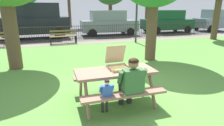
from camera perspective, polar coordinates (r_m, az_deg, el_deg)
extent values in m
cube|color=#588E3C|center=(7.15, -2.00, -1.17)|extent=(28.00, 12.47, 0.02)
cube|color=gray|center=(12.44, -8.80, 6.19)|extent=(28.00, 1.40, 0.01)
cube|color=#515154|center=(16.68, -11.10, 8.61)|extent=(28.00, 7.24, 0.01)
cube|color=#906754|center=(4.32, 1.00, -2.57)|extent=(1.80, 0.76, 0.06)
cube|color=#906754|center=(3.91, 3.76, -9.47)|extent=(1.80, 0.28, 0.05)
cube|color=#906754|center=(4.96, -1.19, -3.71)|extent=(1.80, 0.28, 0.05)
cylinder|color=#906754|center=(3.93, -7.55, -10.78)|extent=(0.07, 0.43, 0.74)
cylinder|color=#906754|center=(4.68, -9.31, -6.30)|extent=(0.07, 0.43, 0.74)
cylinder|color=#906754|center=(4.39, 11.99, -8.03)|extent=(0.07, 0.43, 0.74)
cylinder|color=#906754|center=(5.07, 7.48, -4.43)|extent=(0.07, 0.43, 0.74)
cube|color=tan|center=(4.41, 2.16, -1.69)|extent=(0.50, 0.50, 0.01)
cube|color=silver|center=(4.40, 2.17, -1.60)|extent=(0.46, 0.46, 0.00)
cube|color=tan|center=(4.19, 3.37, -2.24)|extent=(0.48, 0.04, 0.04)
cube|color=tan|center=(4.60, 1.08, -0.51)|extent=(0.48, 0.04, 0.04)
cube|color=tan|center=(4.32, -0.70, -1.66)|extent=(0.04, 0.48, 0.04)
cube|color=tan|center=(4.49, 4.92, -1.03)|extent=(0.04, 0.48, 0.04)
cube|color=tan|center=(4.55, 1.02, 2.69)|extent=(0.49, 0.20, 0.45)
cylinder|color=tan|center=(4.40, 2.17, -1.54)|extent=(0.41, 0.41, 0.01)
cylinder|color=#F9DE78|center=(4.40, 2.17, -1.45)|extent=(0.37, 0.37, 0.00)
pyramid|color=#F9D96A|center=(4.56, 6.87, -1.17)|extent=(0.21, 0.22, 0.01)
cube|color=tan|center=(4.64, 7.11, -0.80)|extent=(0.13, 0.11, 0.02)
cylinder|color=#292929|center=(4.38, 2.75, -9.65)|extent=(0.12, 0.12, 0.44)
cylinder|color=#292929|center=(4.10, 3.81, -7.72)|extent=(0.15, 0.42, 0.15)
cylinder|color=#292929|center=(4.45, 5.21, -9.28)|extent=(0.12, 0.12, 0.44)
cylinder|color=#292929|center=(4.17, 6.40, -7.36)|extent=(0.15, 0.42, 0.15)
cube|color=#386638|center=(3.87, 6.38, -5.61)|extent=(0.42, 0.22, 0.52)
cylinder|color=#386638|center=(3.78, 2.50, -4.34)|extent=(0.09, 0.21, 0.31)
cylinder|color=#386638|center=(3.98, 9.58, -3.50)|extent=(0.09, 0.21, 0.31)
sphere|color=#8C6647|center=(3.76, 6.44, -0.12)|extent=(0.21, 0.21, 0.21)
ellipsoid|color=black|center=(3.74, 6.52, 0.58)|extent=(0.21, 0.20, 0.12)
cylinder|color=#2B2B2B|center=(4.07, -2.90, -11.83)|extent=(0.06, 0.06, 0.44)
cylinder|color=#2B2B2B|center=(3.87, -2.57, -9.45)|extent=(0.07, 0.20, 0.07)
cylinder|color=#2B2B2B|center=(4.09, -1.57, -11.65)|extent=(0.06, 0.06, 0.44)
cylinder|color=#2B2B2B|center=(3.90, -1.18, -9.27)|extent=(0.07, 0.20, 0.07)
cube|color=#3359B2|center=(3.75, -1.48, -8.47)|extent=(0.20, 0.11, 0.25)
cylinder|color=#3359B2|center=(3.72, -3.46, -7.85)|extent=(0.04, 0.10, 0.15)
cylinder|color=#3359B2|center=(3.78, 0.26, -7.40)|extent=(0.04, 0.10, 0.15)
sphere|color=beige|center=(3.68, -1.54, -5.82)|extent=(0.10, 0.10, 0.10)
ellipsoid|color=black|center=(3.67, -1.52, -5.50)|extent=(0.10, 0.10, 0.06)
cylinder|color=#2D2823|center=(13.00, -9.47, 10.89)|extent=(21.16, 0.03, 0.03)
cylinder|color=#2D2823|center=(13.10, -9.31, 7.39)|extent=(21.16, 0.03, 0.03)
cylinder|color=#2D2823|center=(13.26, -30.35, 7.09)|extent=(0.02, 0.02, 1.04)
cylinder|color=#2D2823|center=(13.23, -29.76, 7.16)|extent=(0.02, 0.02, 1.04)
cylinder|color=#2D2823|center=(13.20, -29.17, 7.23)|extent=(0.02, 0.02, 1.04)
cylinder|color=#2D2823|center=(13.17, -28.57, 7.30)|extent=(0.02, 0.02, 1.04)
cylinder|color=#2D2823|center=(13.15, -27.97, 7.36)|extent=(0.02, 0.02, 1.04)
cylinder|color=#2D2823|center=(13.12, -27.37, 7.43)|extent=(0.02, 0.02, 1.04)
cylinder|color=#2D2823|center=(13.10, -26.76, 7.49)|extent=(0.02, 0.02, 1.04)
cylinder|color=#2D2823|center=(13.08, -26.15, 7.56)|extent=(0.02, 0.02, 1.04)
cylinder|color=#2D2823|center=(13.06, -25.54, 7.62)|extent=(0.02, 0.02, 1.04)
cylinder|color=#2D2823|center=(13.04, -24.93, 7.68)|extent=(0.02, 0.02, 1.04)
cylinder|color=#2D2823|center=(13.02, -24.32, 7.75)|extent=(0.02, 0.02, 1.04)
cylinder|color=#2D2823|center=(13.00, -23.70, 7.81)|extent=(0.02, 0.02, 1.04)
cylinder|color=#2D2823|center=(12.99, -23.09, 7.87)|extent=(0.02, 0.02, 1.04)
cylinder|color=#2D2823|center=(12.98, -22.47, 7.93)|extent=(0.02, 0.02, 1.04)
cylinder|color=#2D2823|center=(12.96, -21.85, 7.99)|extent=(0.02, 0.02, 1.04)
cylinder|color=#2D2823|center=(12.95, -21.23, 8.05)|extent=(0.02, 0.02, 1.04)
cylinder|color=#2D2823|center=(12.94, -20.60, 8.10)|extent=(0.02, 0.02, 1.04)
cylinder|color=#2D2823|center=(12.94, -19.98, 8.16)|extent=(0.02, 0.02, 1.04)
cylinder|color=#2D2823|center=(12.93, -19.36, 8.22)|extent=(0.02, 0.02, 1.04)
cylinder|color=#2D2823|center=(12.93, -18.73, 8.27)|extent=(0.02, 0.02, 1.04)
cylinder|color=#2D2823|center=(12.92, -18.11, 8.32)|extent=(0.02, 0.02, 1.04)
cylinder|color=#2D2823|center=(12.92, -17.48, 8.38)|extent=(0.02, 0.02, 1.04)
cylinder|color=#2D2823|center=(12.92, -16.85, 8.43)|extent=(0.02, 0.02, 1.04)
cylinder|color=#2D2823|center=(12.93, -16.23, 8.48)|extent=(0.02, 0.02, 1.04)
cylinder|color=#2D2823|center=(12.93, -15.60, 8.53)|extent=(0.02, 0.02, 1.04)
cylinder|color=#2D2823|center=(12.93, -14.98, 8.58)|extent=(0.02, 0.02, 1.04)
cylinder|color=#2D2823|center=(12.94, -14.35, 8.63)|extent=(0.02, 0.02, 1.04)
cylinder|color=#2D2823|center=(12.95, -13.73, 8.67)|extent=(0.02, 0.02, 1.04)
cylinder|color=#2D2823|center=(12.96, -13.10, 8.72)|extent=(0.02, 0.02, 1.04)
cylinder|color=#2D2823|center=(12.97, -12.48, 8.76)|extent=(0.02, 0.02, 1.04)
cylinder|color=#2D2823|center=(12.98, -11.86, 8.81)|extent=(0.02, 0.02, 1.04)
cylinder|color=#2D2823|center=(13.00, -11.24, 8.85)|extent=(0.02, 0.02, 1.04)
cylinder|color=#2D2823|center=(13.01, -10.62, 8.89)|extent=(0.02, 0.02, 1.04)
cylinder|color=#2D2823|center=(13.03, -10.00, 8.93)|extent=(0.02, 0.02, 1.04)
cylinder|color=#2D2823|center=(13.05, -9.38, 8.97)|extent=(0.02, 0.02, 1.04)
cylinder|color=#2D2823|center=(13.07, -8.77, 9.01)|extent=(0.02, 0.02, 1.04)
cylinder|color=#2D2823|center=(13.09, -8.15, 9.05)|extent=(0.02, 0.02, 1.04)
cylinder|color=#2D2823|center=(13.11, -7.54, 9.08)|extent=(0.02, 0.02, 1.04)
cylinder|color=#2D2823|center=(13.13, -6.93, 9.12)|extent=(0.02, 0.02, 1.04)
cylinder|color=#2D2823|center=(13.16, -6.32, 9.15)|extent=(0.02, 0.02, 1.04)
cylinder|color=#2D2823|center=(13.19, -5.72, 9.18)|extent=(0.02, 0.02, 1.04)
cylinder|color=#2D2823|center=(13.22, -5.12, 9.21)|extent=(0.02, 0.02, 1.04)
cylinder|color=#2D2823|center=(13.25, -4.52, 9.24)|extent=(0.02, 0.02, 1.04)
cylinder|color=#2D2823|center=(13.28, -3.92, 9.27)|extent=(0.02, 0.02, 1.04)
cylinder|color=#2D2823|center=(13.31, -3.33, 9.30)|extent=(0.02, 0.02, 1.04)
cylinder|color=#2D2823|center=(13.34, -2.73, 9.33)|extent=(0.02, 0.02, 1.04)
cylinder|color=#2D2823|center=(13.38, -2.15, 9.35)|extent=(0.02, 0.02, 1.04)
cylinder|color=#2D2823|center=(13.42, -1.56, 9.38)|extent=(0.02, 0.02, 1.04)
cylinder|color=#2D2823|center=(13.46, -0.98, 9.40)|extent=(0.02, 0.02, 1.04)
cylinder|color=#2D2823|center=(13.50, -0.40, 9.42)|extent=(0.02, 0.02, 1.04)
cylinder|color=#2D2823|center=(13.54, 0.18, 9.44)|extent=(0.02, 0.02, 1.04)
cylinder|color=#2D2823|center=(13.58, 0.75, 9.46)|extent=(0.02, 0.02, 1.04)
cylinder|color=#2D2823|center=(13.62, 1.32, 9.48)|extent=(0.02, 0.02, 1.04)
cylinder|color=#2D2823|center=(13.67, 1.88, 9.50)|extent=(0.02, 0.02, 1.04)
cylinder|color=#2D2823|center=(13.71, 2.44, 9.52)|extent=(0.02, 0.02, 1.04)
cylinder|color=#2D2823|center=(13.76, 3.00, 9.53)|extent=(0.02, 0.02, 1.04)
cylinder|color=#2D2823|center=(13.81, 3.55, 9.55)|extent=(0.02, 0.02, 1.04)
cylinder|color=#2D2823|center=(13.86, 4.10, 9.56)|extent=(0.02, 0.02, 1.04)
cylinder|color=#2D2823|center=(13.91, 4.65, 9.58)|extent=(0.02, 0.02, 1.04)
cylinder|color=#2D2823|center=(13.96, 5.19, 9.59)|extent=(0.02, 0.02, 1.04)
cylinder|color=#2D2823|center=(14.02, 5.73, 9.60)|extent=(0.02, 0.02, 1.04)
cylinder|color=#2D2823|center=(14.07, 6.26, 9.61)|extent=(0.02, 0.02, 1.04)
cylinder|color=#2D2823|center=(14.13, 6.79, 9.62)|extent=(0.02, 0.02, 1.04)
cylinder|color=#2D2823|center=(14.19, 7.32, 9.63)|extent=(0.02, 0.02, 1.04)
cylinder|color=#2D2823|center=(14.24, 7.84, 9.64)|extent=(0.02, 0.02, 1.04)
cylinder|color=#2D2823|center=(14.30, 8.35, 9.64)|extent=(0.02, 0.02, 1.04)
cylinder|color=#2D2823|center=(14.36, 8.87, 9.65)|extent=(0.02, 0.02, 1.04)
cylinder|color=#2D2823|center=(14.43, 9.37, 9.65)|extent=(0.02, 0.02, 1.04)
cylinder|color=#2D2823|center=(14.49, 9.88, 9.66)|extent=(0.02, 0.02, 1.04)
cylinder|color=#2D2823|center=(14.55, 10.38, 9.66)|extent=(0.02, 0.02, 1.04)
cylinder|color=#2D2823|center=(14.62, 10.87, 9.67)|extent=(0.02, 0.02, 1.04)
cylinder|color=#2D2823|center=(14.68, 11.36, 9.67)|extent=(0.02, 0.02, 1.04)
cylinder|color=#2D2823|center=(14.75, 11.85, 9.67)|extent=(0.02, 0.02, 1.04)
cylinder|color=#2D2823|center=(14.82, 12.33, 9.67)|extent=(0.02, 0.02, 1.04)
cylinder|color=#2D2823|center=(14.89, 12.81, 9.67)|extent=(0.02, 0.02, 1.04)
cylinder|color=#2D2823|center=(14.96, 13.28, 9.67)|extent=(0.02, 0.02, 1.04)
cylinder|color=#2D2823|center=(15.03, 13.75, 9.67)|extent=(0.02, 0.02, 1.04)
cylinder|color=#2D2823|center=(15.10, 14.21, 9.67)|extent=(0.02, 0.02, 1.04)
cylinder|color=#2D2823|center=(15.17, 14.67, 9.67)|extent=(0.02, 0.02, 1.04)
cylinder|color=#2D2823|center=(15.25, 15.13, 9.66)|extent=(0.02, 0.02, 1.04)
cylinder|color=#2D2823|center=(15.32, 15.58, 9.66)|extent=(0.02, 0.02, 1.04)
cylinder|color=#2D2823|center=(15.40, 16.02, 9.66)|extent=(0.02, 0.02, 1.04)
cylinder|color=#2D2823|center=(15.47, 16.47, 9.65)|extent=(0.02, 0.02, 1.04)
cylinder|color=#2D2823|center=(15.55, 16.90, 9.65)|extent=(0.02, 0.02, 1.04)
cylinder|color=#2D2823|center=(15.63, 17.34, 9.64)|extent=(0.02, 0.02, 1.04)
cylinder|color=#2D2823|center=(15.71, 17.76, 9.63)|extent=(0.02, 0.02, 1.04)
cylinder|color=#2D2823|center=(15.79, 18.19, 9.63)|extent=(0.02, 0.02, 1.04)
cylinder|color=#2D2823|center=(15.87, 18.61, 9.62)|extent=(0.02, 0.02, 1.04)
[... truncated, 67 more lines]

